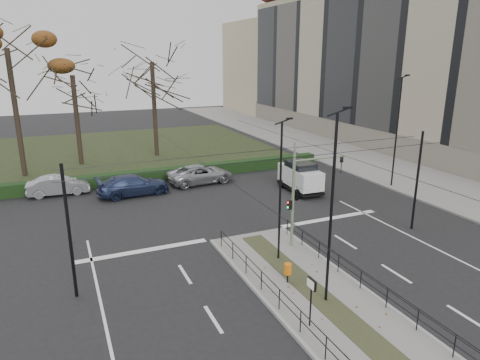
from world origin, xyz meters
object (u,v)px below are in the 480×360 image
object	(u,v)px
streetlamp_sidewalk	(397,131)
streetlamp_median_far	(281,190)
litter_bin	(288,269)
traffic_light	(298,193)
parked_car_third	(133,185)
white_van	(300,176)
parked_car_second	(58,185)
bare_tree_center	(152,69)
streetlamp_median_near	(332,208)
bare_tree_near	(73,82)
info_panel	(311,289)
parked_car_fourth	(201,174)
rust_tree	(7,48)

from	to	relation	value
streetlamp_sidewalk	streetlamp_median_far	bearing A→B (deg)	-151.67
litter_bin	traffic_light	bearing A→B (deg)	54.03
litter_bin	parked_car_third	world-z (taller)	parked_car_third
parked_car_third	white_van	distance (m)	12.73
parked_car_second	parked_car_third	bearing A→B (deg)	-111.37
parked_car_second	bare_tree_center	bearing A→B (deg)	-41.66
streetlamp_sidewalk	bare_tree_center	distance (m)	24.15
traffic_light	white_van	distance (m)	10.43
streetlamp_median_near	bare_tree_near	size ratio (longest dim) A/B	0.73
info_panel	white_van	bearing A→B (deg)	60.15
streetlamp_median_near	bare_tree_center	xyz separation A→B (m)	(-0.27, 30.66, 4.60)
parked_car_fourth	traffic_light	bearing A→B (deg)	178.23
info_panel	parked_car_third	xyz separation A→B (m)	(-3.23, 19.50, -0.92)
parked_car_second	white_van	world-z (taller)	white_van
info_panel	streetlamp_median_far	xyz separation A→B (m)	(1.64, 5.52, 2.10)
streetlamp_median_far	rust_tree	bearing A→B (deg)	118.90
streetlamp_sidewalk	rust_tree	bearing A→B (deg)	150.83
bare_tree_near	parked_car_second	bearing A→B (deg)	-103.48
info_panel	streetlamp_sidewalk	bearing A→B (deg)	39.55
rust_tree	parked_car_third	bearing A→B (deg)	-49.09
parked_car_fourth	bare_tree_near	world-z (taller)	bare_tree_near
white_van	litter_bin	bearing A→B (deg)	-123.29
streetlamp_sidewalk	bare_tree_center	xyz separation A→B (m)	(-14.80, 18.58, 4.34)
info_panel	rust_tree	xyz separation A→B (m)	(-11.07, 28.54, 9.04)
litter_bin	streetlamp_sidewalk	distance (m)	18.73
traffic_light	streetlamp_median_near	distance (m)	5.72
litter_bin	bare_tree_center	bearing A→B (deg)	88.99
parked_car_fourth	bare_tree_center	xyz separation A→B (m)	(-1.09, 11.39, 8.13)
info_panel	white_van	size ratio (longest dim) A/B	0.45
streetlamp_median_far	rust_tree	size ratio (longest dim) A/B	0.51
streetlamp_median_near	streetlamp_median_far	size ratio (longest dim) A/B	1.13
white_van	rust_tree	xyz separation A→B (m)	(-19.84, 13.26, 9.52)
bare_tree_center	bare_tree_near	world-z (taller)	bare_tree_center
streetlamp_median_near	parked_car_second	world-z (taller)	streetlamp_median_near
litter_bin	parked_car_second	distance (m)	20.76
info_panel	white_van	xyz separation A→B (m)	(8.77, 15.28, -0.48)
parked_car_second	parked_car_third	world-z (taller)	parked_car_third
traffic_light	bare_tree_center	xyz separation A→B (m)	(-1.95, 25.32, 5.75)
litter_bin	parked_car_third	distance (m)	16.79
parked_car_fourth	white_van	world-z (taller)	white_van
traffic_light	streetlamp_median_far	bearing A→B (deg)	-146.97
parked_car_fourth	white_van	size ratio (longest dim) A/B	1.23
litter_bin	info_panel	xyz separation A→B (m)	(-0.85, -3.21, 0.90)
parked_car_third	rust_tree	bearing A→B (deg)	37.33
traffic_light	parked_car_third	xyz separation A→B (m)	(-6.54, 12.90, -2.36)
parked_car_second	rust_tree	bearing A→B (deg)	23.61
white_van	rust_tree	bearing A→B (deg)	146.24
streetlamp_median_far	bare_tree_center	distance (m)	26.89
streetlamp_median_near	rust_tree	bearing A→B (deg)	114.95
rust_tree	bare_tree_near	xyz separation A→B (m)	(4.84, 2.46, -2.90)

